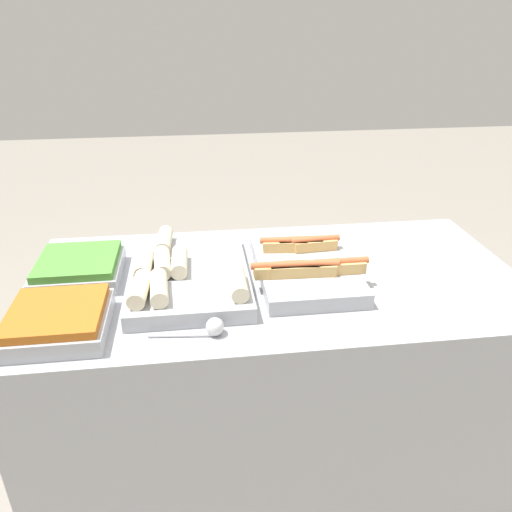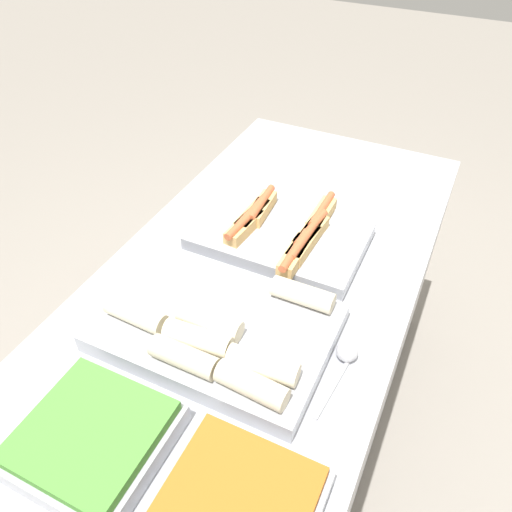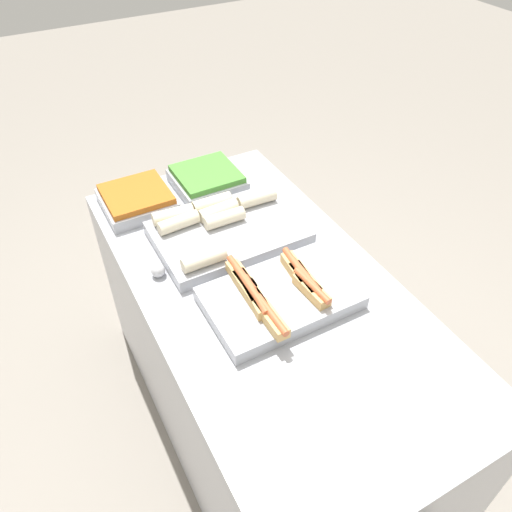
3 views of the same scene
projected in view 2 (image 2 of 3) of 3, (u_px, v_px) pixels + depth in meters
ground_plane at (263, 427)px, 1.96m from camera, size 12.00×12.00×0.00m
counter at (264, 359)px, 1.67m from camera, size 1.61×0.81×0.87m
tray_hotdogs at (281, 235)px, 1.43m from camera, size 0.37×0.48×0.10m
tray_wraps at (218, 329)px, 1.16m from camera, size 0.37×0.53×0.10m
tray_side_front at (236, 511)px, 0.86m from camera, size 0.27×0.27×0.07m
tray_side_back at (93, 439)px, 0.96m from camera, size 0.27×0.27×0.07m
serving_spoon_near at (345, 355)px, 1.12m from camera, size 0.21×0.05×0.05m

